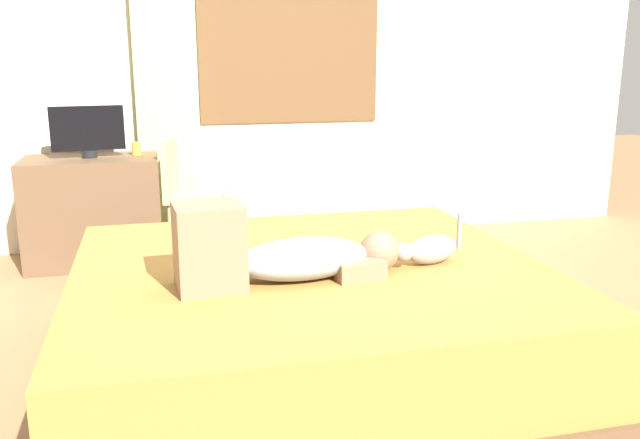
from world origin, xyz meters
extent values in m
plane|color=olive|center=(0.00, 0.00, 0.00)|extent=(16.00, 16.00, 0.00)
cube|color=beige|center=(0.00, 2.47, 1.45)|extent=(6.40, 0.12, 2.90)
cube|color=brown|center=(0.26, 2.40, 1.59)|extent=(1.38, 0.02, 1.35)
cube|color=white|center=(0.26, 2.40, 1.59)|extent=(1.30, 0.02, 1.27)
cube|color=brown|center=(-0.14, 0.05, 0.07)|extent=(2.08, 1.94, 0.14)
cube|color=olive|center=(-0.14, 0.05, 0.33)|extent=(2.02, 1.88, 0.38)
ellipsoid|color=#8C939E|center=(-0.21, -0.13, 0.60)|extent=(0.58, 0.30, 0.17)
sphere|color=#8C664C|center=(0.13, -0.10, 0.60)|extent=(0.17, 0.17, 0.17)
cube|color=#8C664C|center=(-0.59, -0.15, 0.69)|extent=(0.28, 0.26, 0.34)
cube|color=#8C664C|center=(0.01, -0.11, 0.56)|extent=(0.22, 0.29, 0.08)
ellipsoid|color=gray|center=(0.39, -0.07, 0.58)|extent=(0.28, 0.17, 0.13)
sphere|color=gray|center=(0.24, -0.11, 0.59)|extent=(0.08, 0.08, 0.08)
cylinder|color=gray|center=(0.53, -0.03, 0.65)|extent=(0.03, 0.03, 0.16)
cube|color=brown|center=(-1.21, 2.07, 0.37)|extent=(0.90, 0.56, 0.74)
cylinder|color=black|center=(-1.21, 2.07, 0.77)|extent=(0.10, 0.10, 0.05)
cube|color=black|center=(-1.21, 2.07, 0.94)|extent=(0.48, 0.09, 0.30)
cylinder|color=gold|center=(-0.90, 2.13, 0.78)|extent=(0.06, 0.06, 0.09)
cylinder|color=tan|center=(-0.33, 2.05, 0.22)|extent=(0.04, 0.04, 0.44)
cylinder|color=tan|center=(-0.40, 1.76, 0.22)|extent=(0.04, 0.04, 0.44)
cylinder|color=tan|center=(-0.63, 2.12, 0.22)|extent=(0.04, 0.04, 0.44)
cylinder|color=tan|center=(-0.70, 1.82, 0.22)|extent=(0.04, 0.04, 0.44)
cube|color=tan|center=(-0.52, 1.94, 0.46)|extent=(0.45, 0.45, 0.04)
cube|color=tan|center=(-0.68, 1.97, 0.67)|extent=(0.12, 0.38, 0.38)
cube|color=#ADCC75|center=(-0.67, 2.35, 1.25)|extent=(0.44, 0.06, 2.50)
camera|label=1|loc=(-0.77, -2.66, 1.40)|focal=37.18mm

